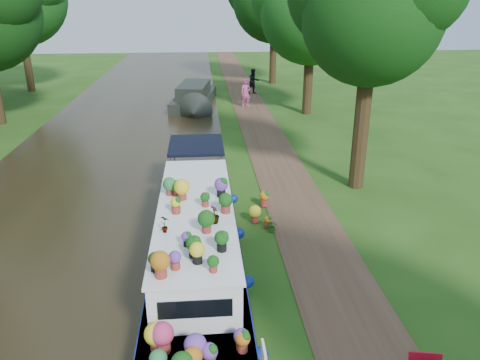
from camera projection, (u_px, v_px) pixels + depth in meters
name	position (u px, v px, depth m)	size (l,w,h in m)	color
ground	(268.00, 226.00, 14.90)	(100.00, 100.00, 0.00)	#224B12
canal_water	(76.00, 233.00, 14.43)	(10.00, 100.00, 0.02)	black
towpath	(306.00, 224.00, 14.99)	(2.20, 100.00, 0.03)	#503725
plant_boat	(197.00, 243.00, 12.12)	(2.29, 13.52, 2.29)	white
tree_near_overhang	(372.00, 3.00, 15.62)	(5.52, 5.28, 8.99)	black
tree_near_mid	(312.00, 3.00, 26.88)	(6.90, 6.60, 9.40)	black
second_boat	(194.00, 97.00, 30.91)	(3.18, 7.95, 1.49)	black
pedestrian_pink	(246.00, 93.00, 30.47)	(0.66, 0.43, 1.81)	pink
pedestrian_dark	(254.00, 81.00, 34.63)	(0.89, 0.69, 1.83)	black
verge_plant	(272.00, 226.00, 14.44)	(0.35, 0.30, 0.39)	#29611D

